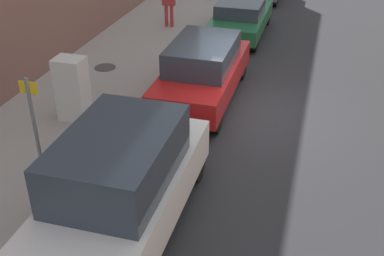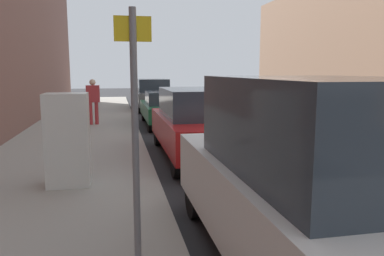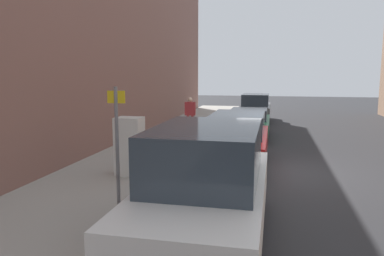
{
  "view_description": "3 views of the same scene",
  "coord_description": "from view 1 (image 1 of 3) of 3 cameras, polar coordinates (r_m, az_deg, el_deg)",
  "views": [
    {
      "loc": [
        1.8,
        -11.79,
        6.31
      ],
      "look_at": [
        -0.85,
        -2.42,
        0.69
      ],
      "focal_mm": 45.0,
      "sensor_mm": 36.0,
      "label": 1
    },
    {
      "loc": [
        -3.38,
        -8.74,
        2.2
      ],
      "look_at": [
        -1.87,
        -1.34,
        1.05
      ],
      "focal_mm": 35.0,
      "sensor_mm": 36.0,
      "label": 2
    },
    {
      "loc": [
        -0.23,
        -11.75,
        3.05
      ],
      "look_at": [
        -2.85,
        0.24,
        1.26
      ],
      "focal_mm": 35.0,
      "sensor_mm": 36.0,
      "label": 3
    }
  ],
  "objects": [
    {
      "name": "ground_plane",
      "position": [
        13.5,
        6.28,
        1.92
      ],
      "size": [
        80.0,
        80.0,
        0.0
      ],
      "primitive_type": "plane",
      "color": "#28282B"
    },
    {
      "name": "sidewalk_slab",
      "position": [
        14.8,
        -11.53,
        4.39
      ],
      "size": [
        3.98,
        44.0,
        0.13
      ],
      "primitive_type": "cube",
      "color": "#9E998E",
      "rests_on": "ground"
    },
    {
      "name": "discarded_refrigerator",
      "position": [
        12.87,
        -13.99,
        4.54
      ],
      "size": [
        0.75,
        0.61,
        1.68
      ],
      "color": "silver",
      "rests_on": "sidewalk_slab"
    },
    {
      "name": "manhole_cover",
      "position": [
        16.2,
        -10.26,
        7.08
      ],
      "size": [
        0.7,
        0.7,
        0.02
      ],
      "primitive_type": "cylinder",
      "color": "#47443F",
      "rests_on": "sidewalk_slab"
    },
    {
      "name": "street_sign_post",
      "position": [
        9.63,
        -17.96,
        -0.77
      ],
      "size": [
        0.36,
        0.07,
        2.68
      ],
      "color": "slate",
      "rests_on": "sidewalk_slab"
    },
    {
      "name": "pedestrian_walking_far",
      "position": [
        19.7,
        -2.78,
        14.79
      ],
      "size": [
        0.51,
        0.24,
        1.76
      ],
      "rotation": [
        0.0,
        0.0,
        4.68
      ],
      "color": "#B73338",
      "rests_on": "sidewalk_slab"
    },
    {
      "name": "parked_van_white",
      "position": [
        8.86,
        -8.42,
        -6.74
      ],
      "size": [
        2.04,
        5.09,
        2.14
      ],
      "color": "silver",
      "rests_on": "ground"
    },
    {
      "name": "parked_suv_red",
      "position": [
        13.77,
        1.27,
        6.88
      ],
      "size": [
        1.9,
        4.72,
        1.75
      ],
      "color": "red",
      "rests_on": "ground"
    },
    {
      "name": "parked_sedan_green",
      "position": [
        19.17,
        5.77,
        12.88
      ],
      "size": [
        1.9,
        4.41,
        1.38
      ],
      "color": "#1E6038",
      "rests_on": "ground"
    }
  ]
}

